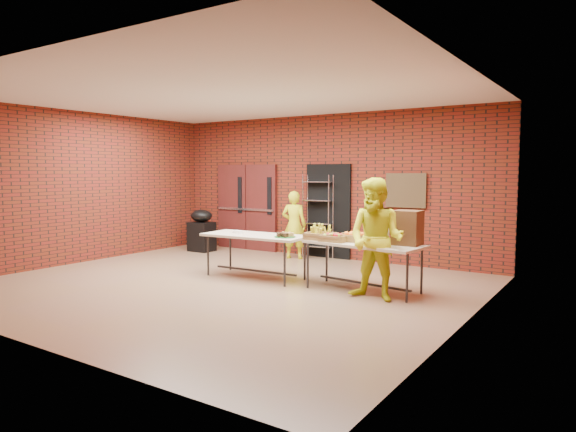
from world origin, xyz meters
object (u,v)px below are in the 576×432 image
Objects in this scene: table_left at (255,238)px; table_right at (364,247)px; covered_grill at (202,230)px; wire_rack at (318,217)px; volunteer_woman at (294,225)px; coffee_dispenser at (408,228)px; volunteer_man at (376,239)px.

table_right is at bearing 0.32° from table_left.
covered_grill is (-5.07, 1.66, -0.22)m from table_right.
table_left reaches higher than table_right.
wire_rack reaches higher than covered_grill.
table_left is 1.31× the size of volunteer_woman.
table_left is at bearing -94.55° from wire_rack.
volunteer_woman is (-2.62, 2.00, 0.03)m from table_right.
table_right is 3.30m from volunteer_woman.
coffee_dispenser is 3.80m from volunteer_woman.
volunteer_woman reaches higher than table_right.
wire_rack reaches higher than table_right.
table_left is 2.80m from coffee_dispenser.
volunteer_man is at bearing -38.21° from table_right.
table_left is 2.10m from table_right.
table_right is at bearing 126.26° from volunteer_woman.
table_right is 1.34× the size of volunteer_woman.
wire_rack is 3.68m from coffee_dispenser.
covered_grill is at bearing 146.13° from table_left.
volunteer_man is at bearing -9.57° from table_left.
wire_rack reaches higher than table_left.
volunteer_man is at bearing -54.56° from wire_rack.
volunteer_man is (0.40, -0.41, 0.20)m from table_right.
table_left is at bearing 176.30° from volunteer_man.
table_left is 2.18m from volunteer_woman.
covered_grill is at bearing -173.33° from wire_rack.
wire_rack is 2.52m from table_left.
volunteer_woman is (2.45, 0.34, 0.25)m from covered_grill.
coffee_dispenser is (2.77, 0.27, 0.33)m from table_left.
wire_rack is 3.85m from volunteer_man.
volunteer_man is at bearing 125.00° from volunteer_woman.
volunteer_man is (3.02, -2.41, 0.17)m from volunteer_woman.
wire_rack is 0.94× the size of table_left.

